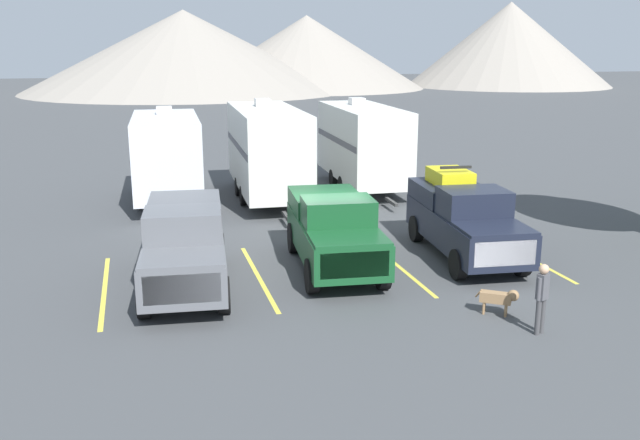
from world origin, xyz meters
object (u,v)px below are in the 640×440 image
(pickup_truck_b, at_px, (334,229))
(person_a, at_px, (542,294))
(camper_trailer_c, at_px, (363,143))
(dog, at_px, (500,298))
(camper_trailer_b, at_px, (267,148))
(pickup_truck_a, at_px, (185,243))
(camper_trailer_a, at_px, (167,154))
(pickup_truck_c, at_px, (463,217))

(pickup_truck_b, xyz_separation_m, person_a, (3.03, -5.54, -0.20))
(camper_trailer_c, distance_m, dog, 14.57)
(pickup_truck_b, height_order, camper_trailer_b, camper_trailer_b)
(pickup_truck_a, distance_m, camper_trailer_b, 10.42)
(camper_trailer_a, distance_m, dog, 15.48)
(pickup_truck_b, relative_size, camper_trailer_c, 0.67)
(camper_trailer_c, xyz_separation_m, dog, (-1.44, -14.41, -1.59))
(camper_trailer_c, bearing_deg, pickup_truck_c, -90.91)
(pickup_truck_c, xyz_separation_m, camper_trailer_a, (-8.05, 9.30, 0.79))
(camper_trailer_a, height_order, camper_trailer_b, camper_trailer_b)
(camper_trailer_a, relative_size, person_a, 4.73)
(camper_trailer_b, xyz_separation_m, dog, (2.86, -13.50, -1.65))
(pickup_truck_b, height_order, camper_trailer_c, camper_trailer_c)
(camper_trailer_b, relative_size, person_a, 5.49)
(pickup_truck_a, bearing_deg, dog, -29.79)
(pickup_truck_b, distance_m, pickup_truck_c, 4.02)
(pickup_truck_c, bearing_deg, camper_trailer_a, 130.85)
(pickup_truck_a, relative_size, person_a, 3.64)
(dog, bearing_deg, camper_trailer_c, 84.31)
(pickup_truck_a, relative_size, pickup_truck_b, 1.06)
(pickup_truck_c, distance_m, camper_trailer_b, 9.91)
(pickup_truck_b, distance_m, camper_trailer_a, 10.34)
(camper_trailer_a, relative_size, dog, 8.83)
(pickup_truck_a, bearing_deg, camper_trailer_c, 51.73)
(person_a, bearing_deg, camper_trailer_c, 85.80)
(camper_trailer_a, xyz_separation_m, camper_trailer_b, (3.91, -0.34, 0.12))
(camper_trailer_c, xyz_separation_m, person_a, (-1.15, -15.59, -1.11))
(dog, bearing_deg, pickup_truck_c, 74.25)
(camper_trailer_c, distance_m, person_a, 15.68)
(camper_trailer_a, distance_m, person_a, 16.63)
(pickup_truck_a, distance_m, camper_trailer_c, 13.39)
(camper_trailer_a, xyz_separation_m, person_a, (7.06, -15.02, -1.04))
(pickup_truck_b, relative_size, pickup_truck_c, 0.96)
(pickup_truck_b, distance_m, camper_trailer_b, 9.20)
(camper_trailer_b, relative_size, dog, 10.25)
(camper_trailer_a, height_order, dog, camper_trailer_a)
(camper_trailer_c, bearing_deg, camper_trailer_a, -176.02)
(camper_trailer_a, xyz_separation_m, camper_trailer_c, (8.20, 0.57, 0.07))
(pickup_truck_a, relative_size, camper_trailer_a, 0.77)
(camper_trailer_c, relative_size, person_a, 5.09)
(pickup_truck_a, height_order, pickup_truck_c, pickup_truck_c)
(pickup_truck_a, xyz_separation_m, pickup_truck_b, (4.10, 0.43, -0.03))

